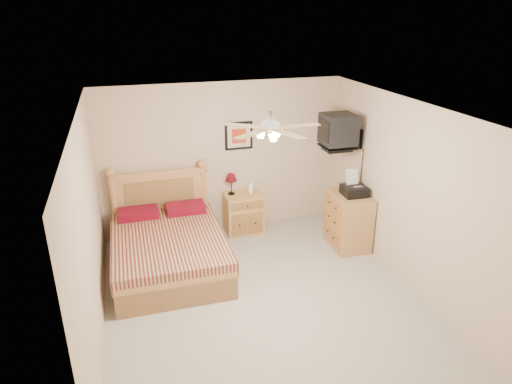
# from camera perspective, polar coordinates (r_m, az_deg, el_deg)

# --- Properties ---
(floor) EXTENTS (4.50, 4.50, 0.00)m
(floor) POSITION_cam_1_polar(r_m,az_deg,el_deg) (6.15, 0.93, -13.36)
(floor) COLOR #9F9B90
(floor) RESTS_ON ground
(ceiling) EXTENTS (4.00, 4.50, 0.04)m
(ceiling) POSITION_cam_1_polar(r_m,az_deg,el_deg) (5.11, 1.10, 10.07)
(ceiling) COLOR white
(ceiling) RESTS_ON ground
(wall_back) EXTENTS (4.00, 0.04, 2.50)m
(wall_back) POSITION_cam_1_polar(r_m,az_deg,el_deg) (7.54, -4.16, 4.20)
(wall_back) COLOR beige
(wall_back) RESTS_ON ground
(wall_front) EXTENTS (4.00, 0.04, 2.50)m
(wall_front) POSITION_cam_1_polar(r_m,az_deg,el_deg) (3.75, 11.89, -16.73)
(wall_front) COLOR beige
(wall_front) RESTS_ON ground
(wall_left) EXTENTS (0.04, 4.50, 2.50)m
(wall_left) POSITION_cam_1_polar(r_m,az_deg,el_deg) (5.32, -20.08, -5.16)
(wall_left) COLOR beige
(wall_left) RESTS_ON ground
(wall_right) EXTENTS (0.04, 4.50, 2.50)m
(wall_right) POSITION_cam_1_polar(r_m,az_deg,el_deg) (6.36, 18.45, -0.42)
(wall_right) COLOR beige
(wall_right) RESTS_ON ground
(bed) EXTENTS (1.55, 2.03, 1.31)m
(bed) POSITION_cam_1_polar(r_m,az_deg,el_deg) (6.58, -11.04, -4.57)
(bed) COLOR #B1784B
(bed) RESTS_ON ground
(nightstand) EXTENTS (0.62, 0.47, 0.67)m
(nightstand) POSITION_cam_1_polar(r_m,az_deg,el_deg) (7.72, -1.57, -2.62)
(nightstand) COLOR #AF753C
(nightstand) RESTS_ON ground
(table_lamp) EXTENTS (0.22, 0.22, 0.36)m
(table_lamp) POSITION_cam_1_polar(r_m,az_deg,el_deg) (7.54, -3.12, 1.03)
(table_lamp) COLOR #570D16
(table_lamp) RESTS_ON nightstand
(lotion_bottle) EXTENTS (0.10, 0.10, 0.23)m
(lotion_bottle) POSITION_cam_1_polar(r_m,az_deg,el_deg) (7.61, -0.66, 0.71)
(lotion_bottle) COLOR white
(lotion_bottle) RESTS_ON nightstand
(framed_picture) EXTENTS (0.46, 0.04, 0.46)m
(framed_picture) POSITION_cam_1_polar(r_m,az_deg,el_deg) (7.48, -2.17, 7.05)
(framed_picture) COLOR black
(framed_picture) RESTS_ON wall_back
(dresser) EXTENTS (0.56, 0.78, 0.88)m
(dresser) POSITION_cam_1_polar(r_m,az_deg,el_deg) (7.35, 11.45, -3.48)
(dresser) COLOR #9E6236
(dresser) RESTS_ON ground
(fax_machine) EXTENTS (0.37, 0.39, 0.38)m
(fax_machine) POSITION_cam_1_polar(r_m,az_deg,el_deg) (7.09, 12.27, 1.03)
(fax_machine) COLOR black
(fax_machine) RESTS_ON dresser
(magazine_lower) EXTENTS (0.23, 0.30, 0.03)m
(magazine_lower) POSITION_cam_1_polar(r_m,az_deg,el_deg) (7.40, 10.76, 0.61)
(magazine_lower) COLOR #B6AD93
(magazine_lower) RESTS_ON dresser
(magazine_upper) EXTENTS (0.23, 0.29, 0.02)m
(magazine_upper) POSITION_cam_1_polar(r_m,az_deg,el_deg) (7.41, 10.71, 0.82)
(magazine_upper) COLOR gray
(magazine_upper) RESTS_ON magazine_lower
(wall_tv) EXTENTS (0.56, 0.46, 0.58)m
(wall_tv) POSITION_cam_1_polar(r_m,az_deg,el_deg) (7.15, 11.33, 7.48)
(wall_tv) COLOR black
(wall_tv) RESTS_ON wall_right
(ceiling_fan) EXTENTS (1.14, 1.14, 0.28)m
(ceiling_fan) POSITION_cam_1_polar(r_m,az_deg,el_deg) (4.96, 1.80, 8.02)
(ceiling_fan) COLOR silver
(ceiling_fan) RESTS_ON ceiling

